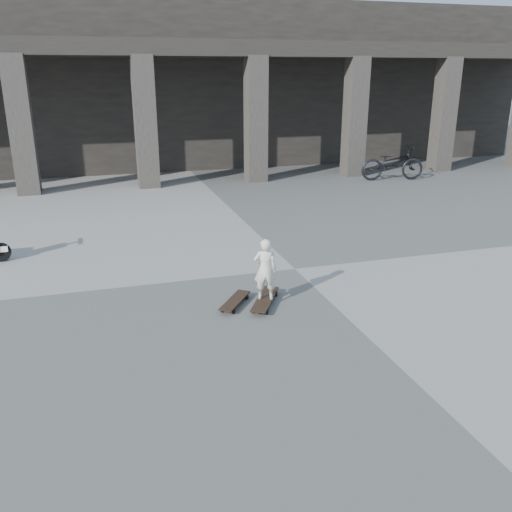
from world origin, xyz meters
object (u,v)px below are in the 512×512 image
object	(u,v)px
longboard	(265,300)
bicycle	(392,163)
child	(265,269)
skateboard_spare	(235,301)

from	to	relation	value
longboard	bicycle	xyz separation A→B (m)	(7.28, 8.69, 0.48)
child	bicycle	size ratio (longest dim) A/B	0.46
bicycle	child	bearing A→B (deg)	149.85
skateboard_spare	child	xyz separation A→B (m)	(0.47, -0.09, 0.52)
child	bicycle	bearing A→B (deg)	-111.89
skateboard_spare	child	size ratio (longest dim) A/B	0.82
longboard	bicycle	size ratio (longest dim) A/B	0.48
longboard	skateboard_spare	distance (m)	0.48
child	skateboard_spare	bearing A→B (deg)	7.45
longboard	skateboard_spare	xyz separation A→B (m)	(-0.47, 0.09, -0.01)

